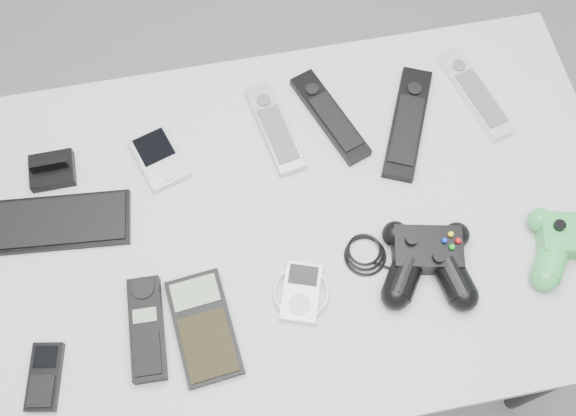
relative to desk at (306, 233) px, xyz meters
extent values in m
plane|color=slate|center=(-0.05, 0.06, -0.68)|extent=(3.50, 3.50, 0.00)
cube|color=gray|center=(0.00, 0.00, 0.05)|extent=(1.11, 0.71, 0.03)
cylinder|color=black|center=(0.50, -0.31, -0.32)|extent=(0.04, 0.04, 0.71)
cylinder|color=black|center=(-0.50, 0.31, -0.32)|extent=(0.04, 0.04, 0.71)
cylinder|color=black|center=(0.50, 0.31, -0.32)|extent=(0.04, 0.04, 0.71)
cube|color=black|center=(-0.42, 0.07, 0.07)|extent=(0.25, 0.12, 0.01)
cube|color=black|center=(-0.43, 0.17, 0.09)|extent=(0.08, 0.07, 0.04)
cube|color=#B0B0B7|center=(-0.24, 0.16, 0.07)|extent=(0.11, 0.13, 0.02)
cube|color=#B0B0B7|center=(-0.02, 0.19, 0.08)|extent=(0.08, 0.20, 0.02)
cube|color=black|center=(0.08, 0.19, 0.07)|extent=(0.12, 0.21, 0.02)
cube|color=black|center=(0.22, 0.15, 0.08)|extent=(0.15, 0.24, 0.02)
cube|color=silver|center=(0.36, 0.19, 0.07)|extent=(0.10, 0.21, 0.02)
cube|color=black|center=(-0.46, -0.19, 0.07)|extent=(0.07, 0.11, 0.02)
cube|color=black|center=(-0.29, -0.15, 0.08)|extent=(0.06, 0.17, 0.03)
cube|color=black|center=(-0.20, -0.16, 0.07)|extent=(0.11, 0.19, 0.02)
cube|color=white|center=(-0.04, -0.13, 0.07)|extent=(0.12, 0.12, 0.02)
camera|label=1|loc=(-0.12, -0.45, 1.14)|focal=42.00mm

